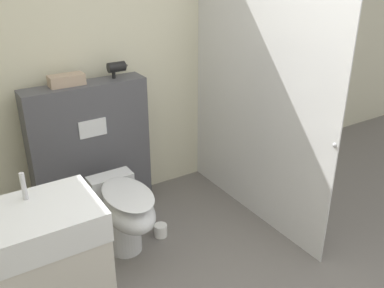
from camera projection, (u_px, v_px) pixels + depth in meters
The scene contains 7 objects.
wall_back at pixel (115, 63), 3.57m from camera, with size 8.00×0.06×2.50m.
partition_panel at pixel (91, 153), 3.51m from camera, with size 0.97×0.23×1.18m.
shower_glass at pixel (256, 105), 3.41m from camera, with size 0.04×1.68×1.97m.
toilet at pixel (126, 212), 3.13m from camera, with size 0.34×0.68×0.56m.
hair_drier at pixel (117, 67), 3.38m from camera, with size 0.17×0.08×0.13m.
folded_towel at pixel (67, 80), 3.21m from camera, with size 0.26×0.12×0.08m.
spare_toilet_roll at pixel (161, 230), 3.45m from camera, with size 0.10×0.10×0.10m.
Camera 1 is at (-1.34, -1.29, 2.12)m, focal length 40.00 mm.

